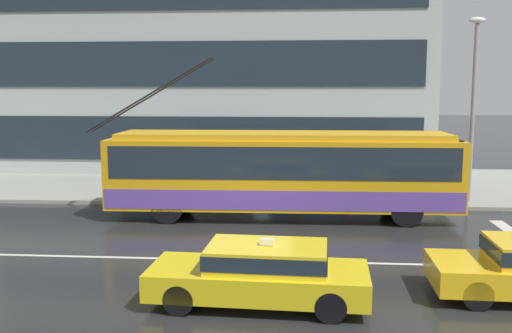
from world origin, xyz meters
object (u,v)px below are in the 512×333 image
Objects in this scene: trolleybus at (283,171)px; taxi_oncoming_near at (262,271)px; pedestrian_at_shelter at (300,157)px; bus_shelter at (224,149)px; street_lamp at (474,94)px; pedestrian_approaching_curb at (348,155)px.

taxi_oncoming_near is at bearing -91.32° from trolleybus.
trolleybus is 2.51m from pedestrian_at_shelter.
taxi_oncoming_near is 2.20× the size of pedestrian_at_shelter.
pedestrian_at_shelter is at bearing -25.97° from bus_shelter.
street_lamp is (6.48, 0.34, 2.39)m from pedestrian_at_shelter.
taxi_oncoming_near is 12.71m from pedestrian_approaching_curb.
taxi_oncoming_near is at bearing -78.79° from bus_shelter.
trolleybus is 6.48× the size of pedestrian_approaching_curb.
street_lamp is at bearing 56.30° from taxi_oncoming_near.
bus_shelter reaches higher than pedestrian_approaching_curb.
pedestrian_at_shelter is 6.92m from street_lamp.
bus_shelter is 0.60× the size of street_lamp.
street_lamp is at bearing -18.87° from pedestrian_approaching_curb.
taxi_oncoming_near is 1.12× the size of bus_shelter.
pedestrian_approaching_curb is (2.00, 1.87, -0.11)m from pedestrian_at_shelter.
pedestrian_approaching_curb is (2.75, 12.36, 1.00)m from taxi_oncoming_near.
pedestrian_at_shelter reaches higher than pedestrian_approaching_curb.
trolleybus reaches higher than taxi_oncoming_near.
street_lamp is at bearing -7.03° from bus_shelter.
pedestrian_at_shelter is 2.74m from pedestrian_approaching_curb.
bus_shelter is 1.97× the size of pedestrian_at_shelter.
trolleybus is at bearing 88.68° from taxi_oncoming_near.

